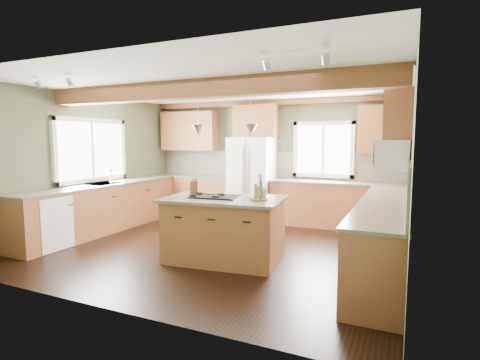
% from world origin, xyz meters
% --- Properties ---
extents(floor, '(5.60, 5.60, 0.00)m').
position_xyz_m(floor, '(0.00, 0.00, 0.00)').
color(floor, black).
rests_on(floor, ground).
extents(ceiling, '(5.60, 5.60, 0.00)m').
position_xyz_m(ceiling, '(0.00, 0.00, 2.60)').
color(ceiling, silver).
rests_on(ceiling, wall_back).
extents(wall_back, '(5.60, 0.00, 5.60)m').
position_xyz_m(wall_back, '(0.00, 2.50, 1.30)').
color(wall_back, '#50563D').
rests_on(wall_back, ground).
extents(wall_left, '(0.00, 5.00, 5.00)m').
position_xyz_m(wall_left, '(-2.80, 0.00, 1.30)').
color(wall_left, '#50563D').
rests_on(wall_left, ground).
extents(wall_right, '(0.00, 5.00, 5.00)m').
position_xyz_m(wall_right, '(2.80, 0.00, 1.30)').
color(wall_right, '#50563D').
rests_on(wall_right, ground).
extents(ceiling_beam, '(5.55, 0.26, 0.26)m').
position_xyz_m(ceiling_beam, '(0.00, -0.57, 2.47)').
color(ceiling_beam, '#572B18').
rests_on(ceiling_beam, ceiling).
extents(soffit_trim, '(5.55, 0.20, 0.10)m').
position_xyz_m(soffit_trim, '(0.00, 2.40, 2.54)').
color(soffit_trim, '#572B18').
rests_on(soffit_trim, ceiling).
extents(backsplash_back, '(5.58, 0.03, 0.58)m').
position_xyz_m(backsplash_back, '(0.00, 2.48, 1.21)').
color(backsplash_back, brown).
rests_on(backsplash_back, wall_back).
extents(backsplash_right, '(0.03, 3.70, 0.58)m').
position_xyz_m(backsplash_right, '(2.78, 0.05, 1.21)').
color(backsplash_right, brown).
rests_on(backsplash_right, wall_right).
extents(base_cab_back_left, '(2.02, 0.60, 0.88)m').
position_xyz_m(base_cab_back_left, '(-1.79, 2.20, 0.44)').
color(base_cab_back_left, brown).
rests_on(base_cab_back_left, floor).
extents(counter_back_left, '(2.06, 0.64, 0.04)m').
position_xyz_m(counter_back_left, '(-1.79, 2.20, 0.90)').
color(counter_back_left, '#494336').
rests_on(counter_back_left, base_cab_back_left).
extents(base_cab_back_right, '(2.62, 0.60, 0.88)m').
position_xyz_m(base_cab_back_right, '(1.49, 2.20, 0.44)').
color(base_cab_back_right, brown).
rests_on(base_cab_back_right, floor).
extents(counter_back_right, '(2.66, 0.64, 0.04)m').
position_xyz_m(counter_back_right, '(1.49, 2.20, 0.90)').
color(counter_back_right, '#494336').
rests_on(counter_back_right, base_cab_back_right).
extents(base_cab_left, '(0.60, 3.70, 0.88)m').
position_xyz_m(base_cab_left, '(-2.50, 0.05, 0.44)').
color(base_cab_left, brown).
rests_on(base_cab_left, floor).
extents(counter_left, '(0.64, 3.74, 0.04)m').
position_xyz_m(counter_left, '(-2.50, 0.05, 0.90)').
color(counter_left, '#494336').
rests_on(counter_left, base_cab_left).
extents(base_cab_right, '(0.60, 3.70, 0.88)m').
position_xyz_m(base_cab_right, '(2.50, 0.05, 0.44)').
color(base_cab_right, brown).
rests_on(base_cab_right, floor).
extents(counter_right, '(0.64, 3.74, 0.04)m').
position_xyz_m(counter_right, '(2.50, 0.05, 0.90)').
color(counter_right, '#494336').
rests_on(counter_right, base_cab_right).
extents(upper_cab_back_left, '(1.40, 0.35, 0.90)m').
position_xyz_m(upper_cab_back_left, '(-1.99, 2.33, 1.95)').
color(upper_cab_back_left, brown).
rests_on(upper_cab_back_left, wall_back).
extents(upper_cab_over_fridge, '(0.96, 0.35, 0.70)m').
position_xyz_m(upper_cab_over_fridge, '(-0.30, 2.33, 2.15)').
color(upper_cab_over_fridge, brown).
rests_on(upper_cab_over_fridge, wall_back).
extents(upper_cab_right, '(0.35, 2.20, 0.90)m').
position_xyz_m(upper_cab_right, '(2.62, 0.90, 1.95)').
color(upper_cab_right, brown).
rests_on(upper_cab_right, wall_right).
extents(upper_cab_back_corner, '(0.90, 0.35, 0.90)m').
position_xyz_m(upper_cab_back_corner, '(2.30, 2.33, 1.95)').
color(upper_cab_back_corner, brown).
rests_on(upper_cab_back_corner, wall_back).
extents(window_left, '(0.04, 1.60, 1.05)m').
position_xyz_m(window_left, '(-2.78, 0.05, 1.55)').
color(window_left, white).
rests_on(window_left, wall_left).
extents(window_back, '(1.10, 0.04, 1.00)m').
position_xyz_m(window_back, '(1.15, 2.48, 1.55)').
color(window_back, white).
rests_on(window_back, wall_back).
extents(sink, '(0.50, 0.65, 0.03)m').
position_xyz_m(sink, '(-2.50, 0.05, 0.91)').
color(sink, '#262628').
rests_on(sink, counter_left).
extents(faucet, '(0.02, 0.02, 0.28)m').
position_xyz_m(faucet, '(-2.32, 0.05, 1.05)').
color(faucet, '#B2B2B7').
rests_on(faucet, sink).
extents(dishwasher, '(0.60, 0.60, 0.84)m').
position_xyz_m(dishwasher, '(-2.49, -1.25, 0.43)').
color(dishwasher, white).
rests_on(dishwasher, floor).
extents(oven, '(0.60, 0.72, 0.84)m').
position_xyz_m(oven, '(2.49, -1.25, 0.43)').
color(oven, white).
rests_on(oven, floor).
extents(microwave, '(0.40, 0.70, 0.38)m').
position_xyz_m(microwave, '(2.58, -0.05, 1.55)').
color(microwave, white).
rests_on(microwave, wall_right).
extents(pendant_left, '(0.18, 0.18, 0.16)m').
position_xyz_m(pendant_left, '(-0.02, -0.61, 1.88)').
color(pendant_left, '#B2B2B7').
rests_on(pendant_left, ceiling).
extents(pendant_right, '(0.18, 0.18, 0.16)m').
position_xyz_m(pendant_right, '(0.77, -0.52, 1.88)').
color(pendant_right, '#B2B2B7').
rests_on(pendant_right, ceiling).
extents(refrigerator, '(0.90, 0.74, 1.80)m').
position_xyz_m(refrigerator, '(-0.30, 2.12, 0.90)').
color(refrigerator, white).
rests_on(refrigerator, floor).
extents(island, '(1.68, 1.14, 0.88)m').
position_xyz_m(island, '(0.38, -0.57, 0.44)').
color(island, brown).
rests_on(island, floor).
extents(island_top, '(1.80, 1.25, 0.04)m').
position_xyz_m(island_top, '(0.38, -0.57, 0.90)').
color(island_top, '#494336').
rests_on(island_top, island).
extents(cooktop, '(0.73, 0.53, 0.02)m').
position_xyz_m(cooktop, '(0.25, -0.58, 0.93)').
color(cooktop, black).
rests_on(cooktop, island_top).
extents(knife_block, '(0.14, 0.12, 0.20)m').
position_xyz_m(knife_block, '(-0.18, -0.46, 1.02)').
color(knife_block, brown).
rests_on(knife_block, island_top).
extents(utensil_crock, '(0.12, 0.12, 0.15)m').
position_xyz_m(utensil_crock, '(0.80, -0.23, 0.99)').
color(utensil_crock, '#3B342F').
rests_on(utensil_crock, island_top).
extents(bottle_tray, '(0.30, 0.30, 0.24)m').
position_xyz_m(bottle_tray, '(0.90, -0.55, 1.04)').
color(bottle_tray, brown).
rests_on(bottle_tray, island_top).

